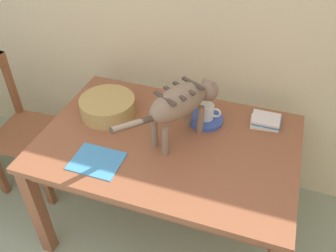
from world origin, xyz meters
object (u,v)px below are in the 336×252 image
(cat, at_px, (182,102))
(wicker_basket, at_px, (108,106))
(dining_table, at_px, (168,151))
(book_stack, at_px, (266,121))
(coffee_mug, at_px, (207,112))
(saucer_bowl, at_px, (206,119))
(wooden_chair_near, at_px, (23,131))
(magazine, at_px, (97,161))

(cat, distance_m, wicker_basket, 0.51)
(dining_table, relative_size, book_stack, 8.08)
(coffee_mug, distance_m, wicker_basket, 0.58)
(cat, xyz_separation_m, book_stack, (0.43, 0.27, -0.21))
(book_stack, xyz_separation_m, wicker_basket, (-0.90, -0.21, 0.03))
(saucer_bowl, height_order, wicker_basket, wicker_basket)
(cat, xyz_separation_m, wicker_basket, (-0.47, 0.06, -0.18))
(cat, relative_size, coffee_mug, 4.80)
(book_stack, distance_m, wooden_chair_near, 1.61)
(dining_table, bearing_deg, cat, 41.21)
(dining_table, bearing_deg, wicker_basket, 165.04)
(dining_table, distance_m, cat, 0.33)
(saucer_bowl, bearing_deg, magazine, -131.66)
(book_stack, height_order, wicker_basket, wicker_basket)
(wicker_basket, xyz_separation_m, wooden_chair_near, (-0.67, -0.04, -0.34))
(cat, distance_m, coffee_mug, 0.26)
(dining_table, relative_size, coffee_mug, 10.72)
(saucer_bowl, bearing_deg, book_stack, 15.34)
(dining_table, xyz_separation_m, coffee_mug, (0.16, 0.23, 0.16))
(magazine, xyz_separation_m, wicker_basket, (-0.12, 0.38, 0.05))
(saucer_bowl, distance_m, book_stack, 0.34)
(cat, distance_m, magazine, 0.53)
(saucer_bowl, bearing_deg, dining_table, -123.99)
(coffee_mug, bearing_deg, magazine, -131.88)
(magazine, bearing_deg, wicker_basket, 107.73)
(coffee_mug, bearing_deg, wooden_chair_near, -172.70)
(wooden_chair_near, bearing_deg, wicker_basket, 90.06)
(magazine, height_order, book_stack, book_stack)
(cat, distance_m, book_stack, 0.55)
(wicker_basket, height_order, wooden_chair_near, wooden_chair_near)
(dining_table, distance_m, wicker_basket, 0.45)
(saucer_bowl, distance_m, magazine, 0.67)
(magazine, bearing_deg, cat, 42.85)
(dining_table, height_order, wooden_chair_near, wooden_chair_near)
(book_stack, bearing_deg, wooden_chair_near, -170.94)
(cat, xyz_separation_m, magazine, (-0.35, -0.32, -0.23))
(dining_table, height_order, book_stack, book_stack)
(saucer_bowl, relative_size, book_stack, 1.17)
(coffee_mug, relative_size, wooden_chair_near, 0.14)
(cat, relative_size, magazine, 2.46)
(cat, bearing_deg, magazine, -108.66)
(saucer_bowl, relative_size, wooden_chair_near, 0.21)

